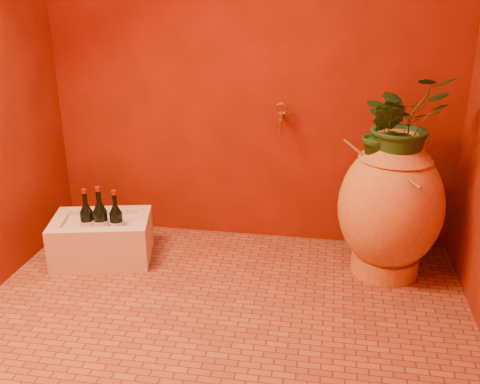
% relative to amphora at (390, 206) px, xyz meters
% --- Properties ---
extents(floor, '(2.50, 2.50, 0.00)m').
position_rel_amphora_xyz_m(floor, '(-0.84, -0.64, -0.41)').
color(floor, '#945430').
rests_on(floor, ground).
extents(wall_back, '(2.50, 0.02, 2.50)m').
position_rel_amphora_xyz_m(wall_back, '(-0.84, 0.36, 0.84)').
color(wall_back, '#5E1C05').
rests_on(wall_back, ground).
extents(amphora, '(0.69, 0.69, 0.82)m').
position_rel_amphora_xyz_m(amphora, '(0.00, 0.00, 0.00)').
color(amphora, gold).
rests_on(amphora, floor).
extents(stone_basin, '(0.63, 0.51, 0.27)m').
position_rel_amphora_xyz_m(stone_basin, '(-1.65, -0.13, -0.28)').
color(stone_basin, beige).
rests_on(stone_basin, floor).
extents(wine_bottle_a, '(0.08, 0.08, 0.34)m').
position_rel_amphora_xyz_m(wine_bottle_a, '(-1.62, -0.19, -0.14)').
color(wine_bottle_a, black).
rests_on(wine_bottle_a, stone_basin).
extents(wine_bottle_b, '(0.08, 0.08, 0.32)m').
position_rel_amphora_xyz_m(wine_bottle_b, '(-1.71, -0.19, -0.15)').
color(wine_bottle_b, black).
rests_on(wine_bottle_b, stone_basin).
extents(wine_bottle_c, '(0.08, 0.08, 0.32)m').
position_rel_amphora_xyz_m(wine_bottle_c, '(-1.54, -0.17, -0.15)').
color(wine_bottle_c, black).
rests_on(wine_bottle_c, stone_basin).
extents(wall_tap, '(0.07, 0.16, 0.17)m').
position_rel_amphora_xyz_m(wall_tap, '(-0.64, 0.27, 0.42)').
color(wall_tap, '#AC7327').
rests_on(wall_tap, wall_back).
extents(plant_main, '(0.58, 0.56, 0.50)m').
position_rel_amphora_xyz_m(plant_main, '(0.02, 0.00, 0.47)').
color(plant_main, '#1C4C1B').
rests_on(plant_main, amphora).
extents(plant_side, '(0.24, 0.22, 0.37)m').
position_rel_amphora_xyz_m(plant_side, '(-0.09, -0.04, 0.42)').
color(plant_side, '#1C4C1B').
rests_on(plant_side, amphora).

